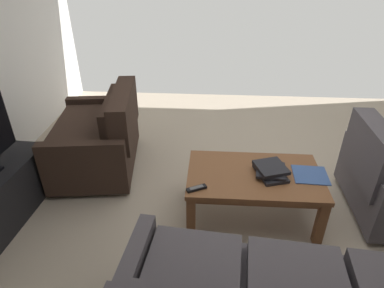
% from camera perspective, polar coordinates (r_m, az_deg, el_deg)
% --- Properties ---
extents(ground_plane, '(5.36, 5.30, 0.01)m').
position_cam_1_polar(ground_plane, '(3.18, 11.23, -10.08)').
color(ground_plane, tan).
extents(loveseat_near, '(0.93, 1.22, 0.86)m').
position_cam_1_polar(loveseat_near, '(3.55, -15.56, 1.24)').
color(loveseat_near, black).
rests_on(loveseat_near, ground).
extents(coffee_table, '(1.10, 0.67, 0.45)m').
position_cam_1_polar(coffee_table, '(2.81, 10.65, -6.20)').
color(coffee_table, brown).
rests_on(coffee_table, ground).
extents(book_stack, '(0.30, 0.34, 0.08)m').
position_cam_1_polar(book_stack, '(2.77, 13.47, -4.44)').
color(book_stack, black).
rests_on(book_stack, coffee_table).
extents(tv_remote, '(0.16, 0.11, 0.02)m').
position_cam_1_polar(tv_remote, '(2.55, 0.79, -7.67)').
color(tv_remote, black).
rests_on(tv_remote, coffee_table).
extents(loose_magazine, '(0.29, 0.27, 0.01)m').
position_cam_1_polar(loose_magazine, '(2.87, 19.81, -5.05)').
color(loose_magazine, '#385693').
rests_on(loose_magazine, coffee_table).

